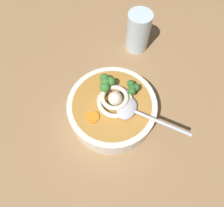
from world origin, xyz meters
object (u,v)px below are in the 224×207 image
Objects in this scene: noodle_pile at (114,100)px; soup_spoon at (133,110)px; drinking_glass at (138,32)px; soup_bowl at (112,109)px.

noodle_pile reaches higher than soup_spoon.
soup_spoon is 25.73cm from drinking_glass.
soup_bowl is 1.38× the size of soup_spoon.
soup_bowl is at bearing 115.49° from noodle_pile.
noodle_pile is 4.96cm from soup_spoon.
soup_spoon is (-3.42, -3.57, -0.38)cm from noodle_pile.
drinking_glass is (20.76, -12.32, -1.28)cm from noodle_pile.
soup_spoon is at bearing 160.12° from drinking_glass.
soup_bowl is 24.70cm from drinking_glass.
drinking_glass reaches higher than soup_bowl.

